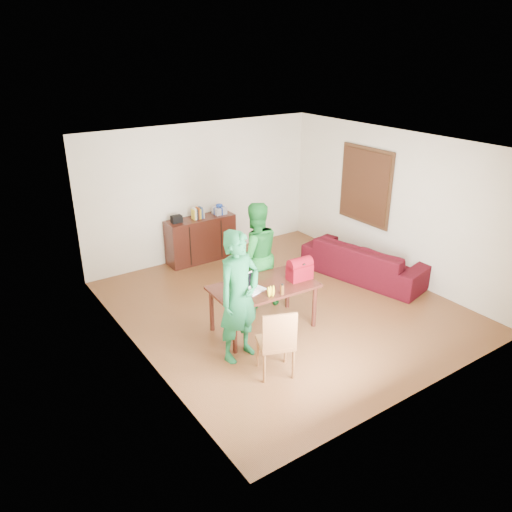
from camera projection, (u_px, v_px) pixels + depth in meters
room at (281, 231)px, 7.97m from camera, size 5.20×5.70×2.90m
table at (263, 291)px, 7.49m from camera, size 1.60×0.95×0.73m
chair at (276, 354)px, 6.58m from camera, size 0.58×0.56×0.99m
person_near at (239, 296)px, 6.69m from camera, size 0.76×0.58×1.88m
person_far at (255, 255)px, 8.14m from camera, size 0.99×0.85×1.78m
laptop at (254, 288)px, 7.29m from camera, size 0.36×0.30×0.22m
bananas at (271, 294)px, 7.13m from camera, size 0.19×0.15×0.06m
bottle at (282, 289)px, 7.17m from camera, size 0.07×0.07×0.17m
red_bag at (300, 271)px, 7.62m from camera, size 0.39×0.24×0.28m
sofa at (365, 260)px, 9.31m from camera, size 1.43×2.47×0.68m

